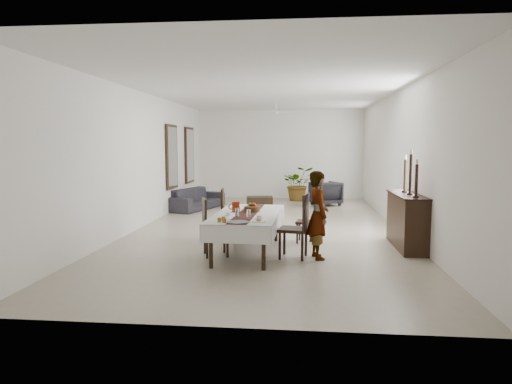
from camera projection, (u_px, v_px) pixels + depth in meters
name	position (u px, v px, depth m)	size (l,w,h in m)	color
floor	(268.00, 227.00, 10.84)	(6.00, 12.00, 0.00)	#AFA48B
ceiling	(269.00, 90.00, 10.51)	(6.00, 12.00, 0.02)	white
wall_back	(280.00, 154.00, 16.61)	(6.00, 0.02, 3.20)	white
wall_front	(227.00, 179.00, 4.74)	(6.00, 0.02, 3.20)	white
wall_left	(144.00, 159.00, 10.97)	(0.02, 12.00, 3.20)	white
wall_right	(400.00, 160.00, 10.38)	(0.02, 12.00, 3.20)	white
dining_table_top	(248.00, 215.00, 8.20)	(0.96, 2.29, 0.05)	black
table_leg_fl	(211.00, 248.00, 7.22)	(0.07, 0.07, 0.67)	black
table_leg_fr	(264.00, 249.00, 7.11)	(0.07, 0.07, 0.67)	black
table_leg_bl	(235.00, 224.00, 9.37)	(0.07, 0.07, 0.67)	black
table_leg_br	(276.00, 225.00, 9.25)	(0.07, 0.07, 0.67)	black
tablecloth_top	(248.00, 214.00, 8.20)	(1.13, 2.47, 0.01)	silver
tablecloth_drape_left	(217.00, 221.00, 8.28)	(0.01, 2.47, 0.29)	white
tablecloth_drape_right	(278.00, 222.00, 8.14)	(0.01, 2.47, 0.29)	white
tablecloth_drape_near	(235.00, 235.00, 7.00)	(1.13, 0.01, 0.29)	white
tablecloth_drape_far	(257.00, 211.00, 9.42)	(1.13, 0.01, 0.29)	white
table_runner	(248.00, 213.00, 8.19)	(0.33, 2.39, 0.00)	#4E2316
red_pitcher	(236.00, 207.00, 8.36)	(0.14, 0.14, 0.19)	maroon
pitcher_handle	(231.00, 207.00, 8.37)	(0.11, 0.11, 0.02)	maroon
wine_glass_near	(249.00, 214.00, 7.56)	(0.07, 0.07, 0.16)	white
wine_glass_mid	(237.00, 213.00, 7.68)	(0.07, 0.07, 0.16)	silver
teacup_right	(259.00, 217.00, 7.59)	(0.09, 0.09, 0.06)	silver
saucer_right	(259.00, 218.00, 7.59)	(0.14, 0.14, 0.01)	white
teacup_left	(228.00, 214.00, 7.90)	(0.09, 0.09, 0.06)	white
saucer_left	(228.00, 216.00, 7.90)	(0.14, 0.14, 0.01)	white
plate_near_right	(259.00, 221.00, 7.30)	(0.23, 0.23, 0.01)	white
bread_near_right	(259.00, 220.00, 7.30)	(0.09, 0.09, 0.09)	#DBBA6B
plate_near_left	(224.00, 219.00, 7.53)	(0.23, 0.23, 0.01)	white
plate_far_left	(236.00, 209.00, 8.75)	(0.23, 0.23, 0.01)	white
serving_tray	(238.00, 222.00, 7.20)	(0.34, 0.34, 0.02)	#3F3F44
jam_jar_a	(224.00, 221.00, 7.20)	(0.06, 0.06, 0.07)	brown
jam_jar_b	(219.00, 220.00, 7.27)	(0.06, 0.06, 0.07)	#996516
jam_jar_c	(223.00, 219.00, 7.36)	(0.06, 0.06, 0.07)	#904514
fruit_basket	(252.00, 209.00, 8.42)	(0.29, 0.29, 0.10)	brown
fruit_red	(254.00, 205.00, 8.43)	(0.09, 0.09, 0.09)	#9C270F
fruit_green	(250.00, 205.00, 8.45)	(0.08, 0.08, 0.08)	#4C7924
chair_right_near_seat	(293.00, 230.00, 7.88)	(0.47, 0.47, 0.05)	black
chair_right_near_leg_fl	(302.00, 247.00, 7.67)	(0.05, 0.05, 0.47)	black
chair_right_near_leg_fr	(306.00, 243.00, 8.04)	(0.05, 0.05, 0.47)	black
chair_right_near_leg_bl	(280.00, 246.00, 7.77)	(0.05, 0.05, 0.47)	black
chair_right_near_leg_br	(284.00, 241.00, 8.14)	(0.05, 0.05, 0.47)	black
chair_right_near_back	(306.00, 212.00, 7.79)	(0.47, 0.04, 0.60)	black
chair_right_far_seat	(307.00, 222.00, 9.13)	(0.40, 0.40, 0.04)	black
chair_right_far_leg_fl	(314.00, 235.00, 8.96)	(0.04, 0.04, 0.39)	black
chair_right_far_leg_fr	(315.00, 232.00, 9.27)	(0.04, 0.04, 0.39)	black
chair_right_far_leg_bl	(297.00, 234.00, 9.03)	(0.04, 0.04, 0.39)	black
chair_right_far_leg_br	(300.00, 231.00, 9.34)	(0.04, 0.04, 0.39)	black
chair_right_far_back	(316.00, 209.00, 9.06)	(0.40, 0.04, 0.50)	black
chair_left_near_seat	(216.00, 230.00, 8.04)	(0.43, 0.43, 0.05)	black
chair_left_near_leg_fl	(205.00, 242.00, 8.19)	(0.04, 0.04, 0.43)	black
chair_left_near_leg_fr	(207.00, 246.00, 7.85)	(0.04, 0.04, 0.43)	black
chair_left_near_leg_bl	(224.00, 241.00, 8.27)	(0.04, 0.04, 0.43)	black
chair_left_near_leg_br	(227.00, 245.00, 7.93)	(0.04, 0.04, 0.43)	black
chair_left_near_back	(204.00, 214.00, 7.96)	(0.43, 0.04, 0.55)	black
chair_left_far_seat	(232.00, 217.00, 9.37)	(0.45, 0.45, 0.05)	black
chair_left_far_leg_fl	(224.00, 228.00, 9.58)	(0.04, 0.04, 0.44)	black
chair_left_far_leg_fr	(223.00, 231.00, 9.21)	(0.04, 0.04, 0.44)	black
chair_left_far_leg_bl	(242.00, 228.00, 9.58)	(0.04, 0.04, 0.44)	black
chair_left_far_leg_br	(241.00, 231.00, 9.22)	(0.04, 0.04, 0.44)	black
chair_left_far_back	(222.00, 203.00, 9.34)	(0.45, 0.04, 0.57)	black
woman	(318.00, 215.00, 7.81)	(0.55, 0.36, 1.51)	gray
sideboard_body	(407.00, 222.00, 8.68)	(0.44, 1.66, 1.00)	black
sideboard_top	(408.00, 195.00, 8.62)	(0.49, 1.73, 0.03)	black
candlestick_near_base	(416.00, 197.00, 8.02)	(0.11, 0.11, 0.03)	black
candlestick_near_shaft	(416.00, 180.00, 7.99)	(0.06, 0.06, 0.55)	black
candlestick_near_candle	(417.00, 162.00, 7.95)	(0.04, 0.04, 0.09)	beige
candlestick_mid_base	(410.00, 194.00, 8.45)	(0.11, 0.11, 0.03)	black
candlestick_mid_shaft	(411.00, 174.00, 8.41)	(0.06, 0.06, 0.72)	black
candlestick_mid_candle	(411.00, 152.00, 8.37)	(0.04, 0.04, 0.09)	beige
candlestick_far_base	(405.00, 192.00, 8.89)	(0.11, 0.11, 0.03)	black
candlestick_far_shaft	(405.00, 175.00, 8.86)	(0.06, 0.06, 0.61)	black
candlestick_far_candle	(406.00, 157.00, 8.82)	(0.04, 0.04, 0.09)	white
sofa	(196.00, 199.00, 13.85)	(2.14, 0.84, 0.63)	#2D2A2F
armchair	(325.00, 193.00, 14.68)	(0.83, 0.85, 0.77)	#262429
coffee_table	(260.00, 202.00, 14.09)	(0.80, 0.53, 0.36)	black
potted_plant	(298.00, 184.00, 15.87)	(1.07, 0.93, 1.19)	#2E6026
mirror_frame_near	(172.00, 157.00, 13.14)	(0.06, 1.05, 1.85)	black
mirror_glass_near	(173.00, 157.00, 13.14)	(0.01, 0.90, 1.70)	silver
mirror_frame_far	(189.00, 155.00, 15.22)	(0.06, 1.05, 1.85)	black
mirror_glass_far	(190.00, 155.00, 15.22)	(0.01, 0.90, 1.70)	silver
fan_rod	(276.00, 106.00, 13.49)	(0.04, 0.04, 0.20)	white
fan_hub	(276.00, 113.00, 13.51)	(0.16, 0.16, 0.08)	white
fan_blade_n	(276.00, 113.00, 13.85)	(0.10, 0.55, 0.01)	white
fan_blade_s	(275.00, 112.00, 13.16)	(0.10, 0.55, 0.01)	white
fan_blade_e	(288.00, 112.00, 13.47)	(0.55, 0.10, 0.01)	white
fan_blade_w	(264.00, 113.00, 13.54)	(0.55, 0.10, 0.01)	silver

